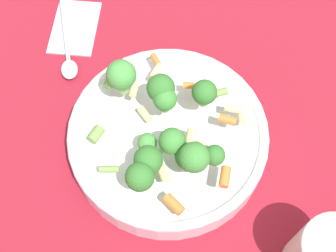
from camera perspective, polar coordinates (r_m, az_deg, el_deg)
The scene contains 5 objects.
ground_plane at distance 0.68m, azimuth 0.00°, elevation -2.36°, with size 3.00×3.00×0.00m, color maroon.
bowl at distance 0.66m, azimuth 0.00°, elevation -1.37°, with size 0.28×0.28×0.05m.
pasta_salad at distance 0.59m, azimuth -0.34°, elevation -0.22°, with size 0.24×0.21×0.08m.
napkin at distance 0.81m, azimuth -11.30°, elevation 11.77°, with size 0.11×0.07×0.01m.
spoon at distance 0.78m, azimuth -12.19°, elevation 9.04°, with size 0.17×0.07×0.01m.
Camera 1 is at (0.28, 0.03, 0.62)m, focal length 50.00 mm.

